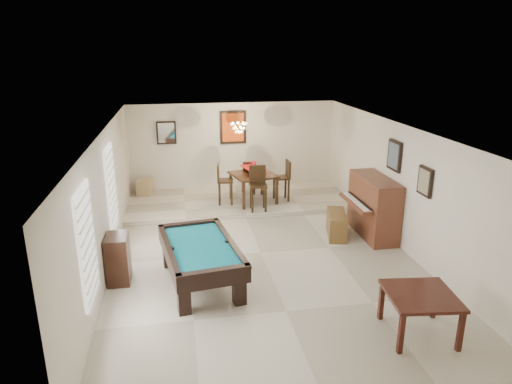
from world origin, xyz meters
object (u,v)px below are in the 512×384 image
object	(u,v)px
upright_piano	(367,207)
dining_chair_north	(248,177)
corner_bench	(145,187)
flower_vase	(253,165)
dining_chair_south	(258,189)
piano_bench	(337,224)
dining_table	(253,186)
apothecary_chest	(118,259)
dining_chair_west	(225,184)
pool_table	(201,264)
square_table	(419,314)
dining_chair_east	(281,181)
chandelier	(239,124)

from	to	relation	value
upright_piano	dining_chair_north	xyz separation A→B (m)	(-2.20, 3.18, -0.08)
corner_bench	upright_piano	bearing A→B (deg)	-34.99
flower_vase	upright_piano	bearing A→B (deg)	-48.20
dining_chair_south	upright_piano	bearing A→B (deg)	-35.54
upright_piano	dining_chair_north	bearing A→B (deg)	124.68
piano_bench	corner_bench	world-z (taller)	piano_bench
corner_bench	dining_table	bearing A→B (deg)	-21.22
upright_piano	apothecary_chest	size ratio (longest dim) A/B	1.83
dining_chair_west	dining_table	bearing A→B (deg)	-80.46
pool_table	square_table	xyz separation A→B (m)	(3.10, -2.12, -0.03)
pool_table	corner_bench	size ratio (longest dim) A/B	4.70
dining_chair_east	corner_bench	world-z (taller)	dining_chair_east
upright_piano	apothecary_chest	distance (m)	5.45
piano_bench	dining_chair_west	distance (m)	3.28
flower_vase	dining_chair_west	distance (m)	0.89
pool_table	dining_table	distance (m)	4.36
upright_piano	piano_bench	bearing A→B (deg)	173.57
dining_chair_west	corner_bench	distance (m)	2.49
apothecary_chest	dining_chair_south	xyz separation A→B (m)	(3.13, 2.99, 0.24)
piano_bench	dining_table	bearing A→B (deg)	122.70
square_table	dining_table	distance (m)	6.32
dining_chair_east	dining_chair_south	bearing A→B (deg)	-49.16
pool_table	dining_chair_north	world-z (taller)	dining_chair_north
upright_piano	dining_chair_west	world-z (taller)	upright_piano
apothecary_chest	dining_chair_south	world-z (taller)	dining_chair_south
apothecary_chest	piano_bench	bearing A→B (deg)	15.98
pool_table	chandelier	size ratio (longest dim) A/B	3.71
piano_bench	dining_chair_north	size ratio (longest dim) A/B	1.02
dining_table	flower_vase	bearing A→B (deg)	0.00
dining_chair_south	apothecary_chest	bearing A→B (deg)	-133.34
flower_vase	corner_bench	size ratio (longest dim) A/B	0.50
dining_chair_west	corner_bench	bearing A→B (deg)	68.40
dining_chair_north	corner_bench	world-z (taller)	dining_chair_north
pool_table	dining_table	bearing A→B (deg)	59.25
piano_bench	dining_chair_west	bearing A→B (deg)	134.33
dining_chair_north	chandelier	world-z (taller)	chandelier
pool_table	dining_chair_north	size ratio (longest dim) A/B	2.31
dining_chair_south	dining_chair_north	bearing A→B (deg)	94.03
pool_table	dining_chair_east	world-z (taller)	dining_chair_east
dining_chair_west	corner_bench	xyz separation A→B (m)	(-2.17, 1.17, -0.33)
apothecary_chest	corner_bench	world-z (taller)	apothecary_chest
dining_chair_north	dining_chair_east	size ratio (longest dim) A/B	0.88
upright_piano	dining_chair_south	bearing A→B (deg)	141.47
chandelier	dining_chair_west	bearing A→B (deg)	-146.98
corner_bench	square_table	bearing A→B (deg)	-59.00
dining_table	dining_chair_north	xyz separation A→B (m)	(-0.02, 0.74, 0.03)
flower_vase	dining_table	bearing A→B (deg)	0.00
dining_chair_west	chandelier	bearing A→B (deg)	-50.20
pool_table	flower_vase	bearing A→B (deg)	59.25
pool_table	chandelier	bearing A→B (deg)	64.46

